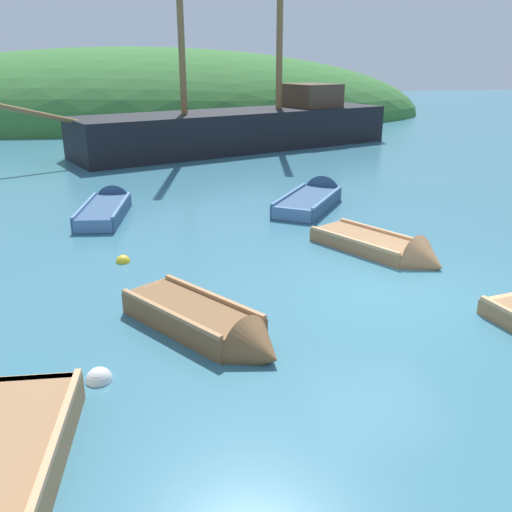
# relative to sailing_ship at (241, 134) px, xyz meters

# --- Properties ---
(ground_plane) EXTENTS (120.00, 120.00, 0.00)m
(ground_plane) POSITION_rel_sailing_ship_xyz_m (-0.98, -17.22, -0.67)
(ground_plane) COLOR teal
(shore_hill) EXTENTS (42.63, 19.65, 9.62)m
(shore_hill) POSITION_rel_sailing_ship_xyz_m (-4.32, 15.27, -0.67)
(shore_hill) COLOR #387033
(shore_hill) RESTS_ON ground
(sailing_ship) EXTENTS (17.53, 8.34, 13.51)m
(sailing_ship) POSITION_rel_sailing_ship_xyz_m (0.00, 0.00, 0.00)
(sailing_ship) COLOR black
(sailing_ship) RESTS_ON ground
(rowboat_outer_left) EXTENTS (2.44, 3.07, 0.92)m
(rowboat_outer_left) POSITION_rel_sailing_ship_xyz_m (-4.42, -18.10, -0.54)
(rowboat_outer_left) COLOR brown
(rowboat_outer_left) RESTS_ON ground
(rowboat_near_dock) EXTENTS (2.40, 3.31, 1.06)m
(rowboat_near_dock) POSITION_rel_sailing_ship_xyz_m (-0.05, -15.36, -0.58)
(rowboat_near_dock) COLOR #9E7047
(rowboat_near_dock) RESTS_ON ground
(rowboat_portside) EXTENTS (3.04, 3.53, 1.14)m
(rowboat_portside) POSITION_rel_sailing_ship_xyz_m (-0.17, -10.83, -0.54)
(rowboat_portside) COLOR #335175
(rowboat_portside) RESTS_ON ground
(rowboat_far) EXTENTS (1.60, 3.51, 0.99)m
(rowboat_far) POSITION_rel_sailing_ship_xyz_m (-6.03, -10.44, -0.54)
(rowboat_far) COLOR #335175
(rowboat_far) RESTS_ON ground
(buoy_yellow) EXTENTS (0.30, 0.30, 0.30)m
(buoy_yellow) POSITION_rel_sailing_ship_xyz_m (-5.68, -14.46, -0.67)
(buoy_yellow) COLOR yellow
(buoy_yellow) RESTS_ON ground
(buoy_white) EXTENTS (0.36, 0.36, 0.36)m
(buoy_white) POSITION_rel_sailing_ship_xyz_m (-6.05, -19.00, -0.67)
(buoy_white) COLOR white
(buoy_white) RESTS_ON ground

